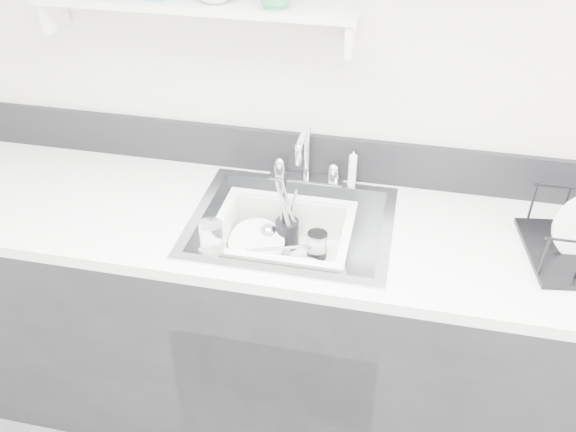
# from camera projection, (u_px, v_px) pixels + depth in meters

# --- Properties ---
(room_shell) EXTENTS (3.50, 3.00, 2.60)m
(room_shell) POSITION_uv_depth(u_px,v_px,m) (176.00, 114.00, 0.86)
(room_shell) COLOR silver
(room_shell) RESTS_ON ground
(counter_run) EXTENTS (3.20, 0.62, 0.92)m
(counter_run) POSITION_uv_depth(u_px,v_px,m) (291.00, 324.00, 2.21)
(counter_run) COLOR black
(counter_run) RESTS_ON ground
(backsplash) EXTENTS (3.20, 0.02, 0.16)m
(backsplash) POSITION_uv_depth(u_px,v_px,m) (309.00, 155.00, 2.14)
(backsplash) COLOR black
(backsplash) RESTS_ON counter_run
(sink) EXTENTS (0.64, 0.52, 0.20)m
(sink) POSITION_uv_depth(u_px,v_px,m) (291.00, 244.00, 2.00)
(sink) COLOR silver
(sink) RESTS_ON counter_run
(faucet) EXTENTS (0.26, 0.18, 0.23)m
(faucet) POSITION_uv_depth(u_px,v_px,m) (306.00, 167.00, 2.11)
(faucet) COLOR silver
(faucet) RESTS_ON counter_run
(side_sprayer) EXTENTS (0.03, 0.03, 0.14)m
(side_sprayer) POSITION_uv_depth(u_px,v_px,m) (352.00, 169.00, 2.08)
(side_sprayer) COLOR white
(side_sprayer) RESTS_ON counter_run
(wall_shelf) EXTENTS (1.00, 0.16, 0.12)m
(wall_shelf) POSITION_uv_depth(u_px,v_px,m) (195.00, 7.00, 1.84)
(wall_shelf) COLOR silver
(wall_shelf) RESTS_ON room_shell
(wash_tub) EXTENTS (0.52, 0.47, 0.17)m
(wash_tub) POSITION_uv_depth(u_px,v_px,m) (283.00, 245.00, 1.98)
(wash_tub) COLOR white
(wash_tub) RESTS_ON sink
(plate_stack) EXTENTS (0.23, 0.22, 0.09)m
(plate_stack) POSITION_uv_depth(u_px,v_px,m) (259.00, 249.00, 2.04)
(plate_stack) COLOR white
(plate_stack) RESTS_ON wash_tub
(utensil_cup) EXTENTS (0.08, 0.08, 0.27)m
(utensil_cup) POSITION_uv_depth(u_px,v_px,m) (287.00, 231.00, 2.06)
(utensil_cup) COLOR black
(utensil_cup) RESTS_ON wash_tub
(ladle) EXTENTS (0.22, 0.26, 0.07)m
(ladle) POSITION_uv_depth(u_px,v_px,m) (275.00, 248.00, 2.03)
(ladle) COLOR silver
(ladle) RESTS_ON wash_tub
(tumbler_in_tub) EXTENTS (0.08, 0.08, 0.10)m
(tumbler_in_tub) POSITION_uv_depth(u_px,v_px,m) (317.00, 245.00, 2.02)
(tumbler_in_tub) COLOR white
(tumbler_in_tub) RESTS_ON wash_tub
(tumbler_counter) EXTENTS (0.08, 0.08, 0.10)m
(tumbler_counter) POSITION_uv_depth(u_px,v_px,m) (211.00, 237.00, 1.80)
(tumbler_counter) COLOR white
(tumbler_counter) RESTS_ON counter_run
(bowl_small) EXTENTS (0.12, 0.12, 0.03)m
(bowl_small) POSITION_uv_depth(u_px,v_px,m) (307.00, 272.00, 1.96)
(bowl_small) COLOR white
(bowl_small) RESTS_ON wash_tub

